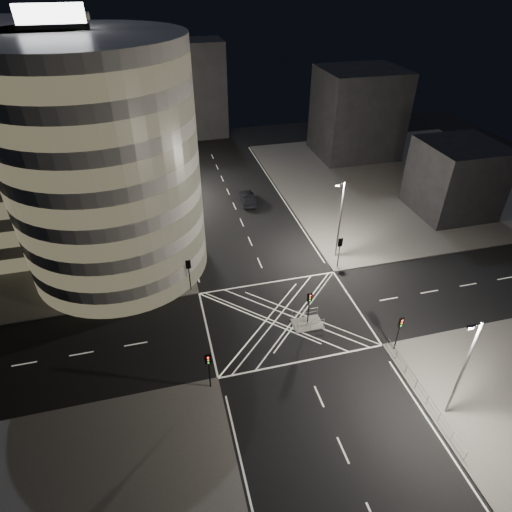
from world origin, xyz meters
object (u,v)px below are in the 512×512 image
object	(u,v)px
traffic_signal_island	(309,303)
street_lamp_left_far	(164,165)
traffic_signal_fl	(189,270)
sedan	(247,198)
street_lamp_right_far	(340,218)
street_lamp_left_near	(176,226)
central_island	(307,324)
traffic_signal_nr	(399,328)
traffic_signal_nl	(209,365)
street_lamp_right_near	(463,367)
traffic_signal_fr	(340,247)

from	to	relation	value
traffic_signal_island	street_lamp_left_far	xyz separation A→B (m)	(-11.44, 31.50, 2.63)
traffic_signal_fl	sedan	bearing A→B (deg)	59.58
street_lamp_right_far	traffic_signal_island	bearing A→B (deg)	-125.30
street_lamp_left_near	street_lamp_left_far	distance (m)	18.00
central_island	street_lamp_right_far	distance (m)	13.98
traffic_signal_nr	street_lamp_left_near	bearing A→B (deg)	134.13
traffic_signal_island	street_lamp_left_far	size ratio (longest dim) A/B	0.40
traffic_signal_island	traffic_signal_nl	bearing A→B (deg)	-153.86
traffic_signal_nl	street_lamp_right_near	bearing A→B (deg)	-21.55
central_island	street_lamp_left_near	distance (m)	18.52
traffic_signal_nl	traffic_signal_island	distance (m)	12.03
sedan	street_lamp_right_near	bearing A→B (deg)	104.28
traffic_signal_island	street_lamp_left_near	size ratio (longest dim) A/B	0.40
central_island	street_lamp_left_near	xyz separation A→B (m)	(-11.44, 13.50, 5.47)
traffic_signal_nr	sedan	bearing A→B (deg)	101.77
traffic_signal_fr	street_lamp_right_far	world-z (taller)	street_lamp_right_far
central_island	traffic_signal_fr	size ratio (longest dim) A/B	0.75
traffic_signal_island	sedan	bearing A→B (deg)	89.79
street_lamp_left_near	street_lamp_right_near	size ratio (longest dim) A/B	1.00
street_lamp_right_near	street_lamp_right_far	bearing A→B (deg)	90.00
central_island	traffic_signal_fl	size ratio (longest dim) A/B	0.75
traffic_signal_nl	sedan	world-z (taller)	traffic_signal_nl
central_island	street_lamp_left_far	xyz separation A→B (m)	(-11.44, 31.50, 5.47)
traffic_signal_island	street_lamp_right_far	size ratio (longest dim) A/B	0.40
street_lamp_right_near	street_lamp_left_near	bearing A→B (deg)	125.97
street_lamp_right_far	central_island	bearing A→B (deg)	-125.30
central_island	street_lamp_left_far	size ratio (longest dim) A/B	0.30
traffic_signal_fl	street_lamp_right_near	bearing A→B (deg)	-48.76
traffic_signal_fr	street_lamp_right_far	xyz separation A→B (m)	(0.64, 2.20, 2.63)
traffic_signal_fr	street_lamp_left_near	world-z (taller)	street_lamp_left_near
street_lamp_left_far	sedan	size ratio (longest dim) A/B	1.92
street_lamp_left_near	traffic_signal_fl	bearing A→B (deg)	-83.03
traffic_signal_nr	street_lamp_right_near	size ratio (longest dim) A/B	0.40
traffic_signal_nr	traffic_signal_fl	bearing A→B (deg)	142.31
traffic_signal_nl	street_lamp_left_near	distance (m)	18.99
traffic_signal_fr	street_lamp_left_far	bearing A→B (deg)	128.17
central_island	street_lamp_right_far	size ratio (longest dim) A/B	0.30
central_island	traffic_signal_nl	bearing A→B (deg)	-153.86
traffic_signal_fl	sedan	world-z (taller)	traffic_signal_fl
traffic_signal_nl	traffic_signal_nr	world-z (taller)	same
sedan	traffic_signal_island	bearing A→B (deg)	93.51
central_island	traffic_signal_nl	size ratio (longest dim) A/B	0.75
traffic_signal_nl	street_lamp_left_near	size ratio (longest dim) A/B	0.40
central_island	traffic_signal_fl	xyz separation A→B (m)	(-10.80, 8.30, 2.84)
traffic_signal_island	street_lamp_right_near	xyz separation A→B (m)	(7.44, -12.50, 2.63)
traffic_signal_fr	street_lamp_left_near	size ratio (longest dim) A/B	0.40
traffic_signal_nl	street_lamp_left_far	xyz separation A→B (m)	(-0.64, 36.80, 2.63)
traffic_signal_nr	street_lamp_left_near	xyz separation A→B (m)	(-18.24, 18.80, 2.63)
street_lamp_right_near	street_lamp_left_far	bearing A→B (deg)	113.21
traffic_signal_nl	traffic_signal_fr	xyz separation A→B (m)	(17.60, 13.60, 0.00)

